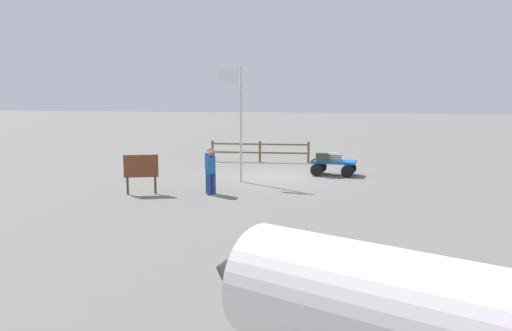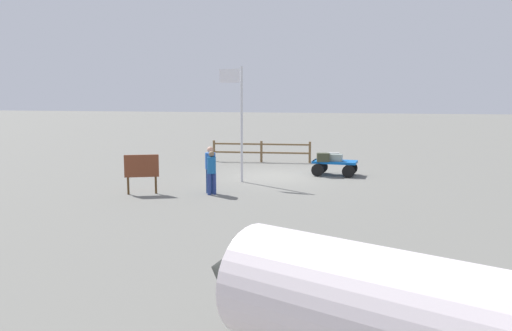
{
  "view_description": "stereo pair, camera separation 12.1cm",
  "coord_description": "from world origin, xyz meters",
  "px_view_note": "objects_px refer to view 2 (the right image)",
  "views": [
    {
      "loc": [
        -2.97,
        22.94,
        3.76
      ],
      "look_at": [
        -0.12,
        6.0,
        1.31
      ],
      "focal_mm": 38.36,
      "sensor_mm": 36.0,
      "label": 1
    },
    {
      "loc": [
        -3.09,
        22.92,
        3.76
      ],
      "look_at": [
        -0.12,
        6.0,
        1.31
      ],
      "focal_mm": 38.36,
      "sensor_mm": 36.0,
      "label": 2
    }
  ],
  "objects_px": {
    "suitcase_olive": "(336,158)",
    "worker_lead": "(210,166)",
    "flagpole": "(239,113)",
    "signboard": "(142,168)",
    "suitcase_maroon": "(333,156)",
    "worker_trailing": "(212,170)",
    "luggage_cart": "(334,165)",
    "suitcase_tan": "(323,157)"
  },
  "relations": [
    {
      "from": "suitcase_olive",
      "to": "worker_lead",
      "type": "bearing_deg",
      "value": 47.67
    },
    {
      "from": "flagpole",
      "to": "worker_lead",
      "type": "bearing_deg",
      "value": 78.64
    },
    {
      "from": "suitcase_olive",
      "to": "signboard",
      "type": "relative_size",
      "value": 0.4
    },
    {
      "from": "suitcase_maroon",
      "to": "signboard",
      "type": "distance_m",
      "value": 8.71
    },
    {
      "from": "worker_trailing",
      "to": "signboard",
      "type": "distance_m",
      "value": 2.5
    },
    {
      "from": "worker_lead",
      "to": "flagpole",
      "type": "distance_m",
      "value": 3.14
    },
    {
      "from": "suitcase_olive",
      "to": "luggage_cart",
      "type": "bearing_deg",
      "value": -65.85
    },
    {
      "from": "suitcase_olive",
      "to": "flagpole",
      "type": "distance_m",
      "value": 4.8
    },
    {
      "from": "suitcase_maroon",
      "to": "worker_lead",
      "type": "relative_size",
      "value": 0.33
    },
    {
      "from": "signboard",
      "to": "suitcase_maroon",
      "type": "bearing_deg",
      "value": -138.63
    },
    {
      "from": "suitcase_tan",
      "to": "worker_lead",
      "type": "height_order",
      "value": "worker_lead"
    },
    {
      "from": "worker_trailing",
      "to": "suitcase_tan",
      "type": "bearing_deg",
      "value": -127.38
    },
    {
      "from": "flagpole",
      "to": "signboard",
      "type": "distance_m",
      "value": 4.62
    },
    {
      "from": "worker_lead",
      "to": "signboard",
      "type": "relative_size",
      "value": 1.2
    },
    {
      "from": "worker_trailing",
      "to": "signboard",
      "type": "bearing_deg",
      "value": 7.32
    },
    {
      "from": "suitcase_olive",
      "to": "worker_lead",
      "type": "distance_m",
      "value": 6.4
    },
    {
      "from": "worker_trailing",
      "to": "signboard",
      "type": "xyz_separation_m",
      "value": [
        2.48,
        0.32,
        0.05
      ]
    },
    {
      "from": "suitcase_tan",
      "to": "worker_lead",
      "type": "relative_size",
      "value": 0.34
    },
    {
      "from": "worker_lead",
      "to": "worker_trailing",
      "type": "relative_size",
      "value": 1.08
    },
    {
      "from": "luggage_cart",
      "to": "suitcase_tan",
      "type": "relative_size",
      "value": 3.48
    },
    {
      "from": "worker_lead",
      "to": "signboard",
      "type": "height_order",
      "value": "worker_lead"
    },
    {
      "from": "luggage_cart",
      "to": "flagpole",
      "type": "height_order",
      "value": "flagpole"
    },
    {
      "from": "signboard",
      "to": "suitcase_olive",
      "type": "bearing_deg",
      "value": -141.63
    },
    {
      "from": "suitcase_tan",
      "to": "worker_trailing",
      "type": "relative_size",
      "value": 0.36
    },
    {
      "from": "suitcase_maroon",
      "to": "worker_trailing",
      "type": "height_order",
      "value": "worker_trailing"
    },
    {
      "from": "luggage_cart",
      "to": "signboard",
      "type": "bearing_deg",
      "value": 39.5
    },
    {
      "from": "luggage_cart",
      "to": "worker_trailing",
      "type": "distance_m",
      "value": 6.6
    },
    {
      "from": "suitcase_tan",
      "to": "signboard",
      "type": "bearing_deg",
      "value": 39.78
    },
    {
      "from": "suitcase_olive",
      "to": "flagpole",
      "type": "height_order",
      "value": "flagpole"
    },
    {
      "from": "luggage_cart",
      "to": "suitcase_tan",
      "type": "height_order",
      "value": "suitcase_tan"
    },
    {
      "from": "worker_trailing",
      "to": "luggage_cart",
      "type": "bearing_deg",
      "value": -128.85
    },
    {
      "from": "suitcase_olive",
      "to": "flagpole",
      "type": "xyz_separation_m",
      "value": [
        3.8,
        2.18,
        1.97
      ]
    },
    {
      "from": "worker_trailing",
      "to": "signboard",
      "type": "height_order",
      "value": "worker_trailing"
    },
    {
      "from": "flagpole",
      "to": "suitcase_maroon",
      "type": "bearing_deg",
      "value": -144.1
    },
    {
      "from": "worker_lead",
      "to": "worker_trailing",
      "type": "xyz_separation_m",
      "value": [
        -0.11,
        0.24,
        -0.13
      ]
    },
    {
      "from": "luggage_cart",
      "to": "worker_lead",
      "type": "distance_m",
      "value": 6.5
    },
    {
      "from": "luggage_cart",
      "to": "worker_trailing",
      "type": "relative_size",
      "value": 1.27
    },
    {
      "from": "worker_trailing",
      "to": "flagpole",
      "type": "xyz_separation_m",
      "value": [
        -0.41,
        -2.8,
        1.87
      ]
    },
    {
      "from": "flagpole",
      "to": "signboard",
      "type": "xyz_separation_m",
      "value": [
        2.89,
        3.11,
        -1.82
      ]
    },
    {
      "from": "suitcase_maroon",
      "to": "luggage_cart",
      "type": "bearing_deg",
      "value": 104.22
    },
    {
      "from": "suitcase_maroon",
      "to": "worker_lead",
      "type": "distance_m",
      "value": 6.66
    },
    {
      "from": "worker_lead",
      "to": "signboard",
      "type": "xyz_separation_m",
      "value": [
        2.37,
        0.56,
        -0.08
      ]
    }
  ]
}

